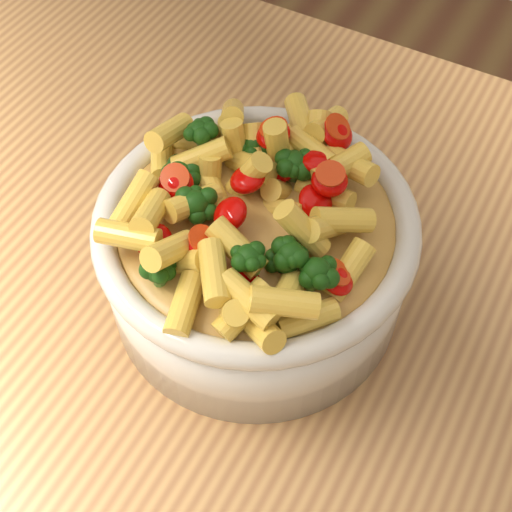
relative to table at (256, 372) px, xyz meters
The scene contains 3 objects.
table is the anchor object (origin of this frame).
serving_bowl 0.16m from the table, 119.19° to the left, with size 0.25×0.25×0.11m.
pasta_salad 0.22m from the table, 119.19° to the left, with size 0.20×0.20×0.04m.
Camera 1 is at (0.15, -0.28, 1.41)m, focal length 50.00 mm.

